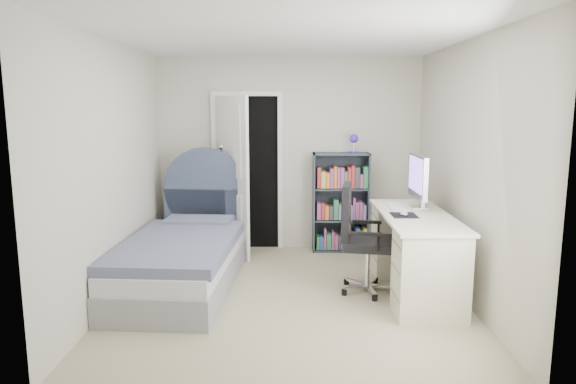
{
  "coord_description": "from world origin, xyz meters",
  "views": [
    {
      "loc": [
        0.0,
        -4.9,
        1.87
      ],
      "look_at": [
        -0.01,
        0.14,
        1.03
      ],
      "focal_mm": 32.0,
      "sensor_mm": 36.0,
      "label": 1
    }
  ],
  "objects_px": {
    "floor_lamp": "(220,208)",
    "bookcase": "(342,205)",
    "desk": "(415,250)",
    "bed": "(185,256)",
    "nightstand": "(190,220)",
    "office_chair": "(359,233)"
  },
  "relations": [
    {
      "from": "floor_lamp",
      "to": "office_chair",
      "type": "distance_m",
      "value": 2.16
    },
    {
      "from": "desk",
      "to": "office_chair",
      "type": "distance_m",
      "value": 0.58
    },
    {
      "from": "nightstand",
      "to": "bookcase",
      "type": "distance_m",
      "value": 1.98
    },
    {
      "from": "floor_lamp",
      "to": "office_chair",
      "type": "bearing_deg",
      "value": -42.03
    },
    {
      "from": "floor_lamp",
      "to": "bookcase",
      "type": "xyz_separation_m",
      "value": [
        1.58,
        0.06,
        0.03
      ]
    },
    {
      "from": "bed",
      "to": "desk",
      "type": "height_order",
      "value": "bed"
    },
    {
      "from": "nightstand",
      "to": "floor_lamp",
      "type": "bearing_deg",
      "value": 0.12
    },
    {
      "from": "nightstand",
      "to": "desk",
      "type": "distance_m",
      "value": 2.96
    },
    {
      "from": "bed",
      "to": "nightstand",
      "type": "height_order",
      "value": "bed"
    },
    {
      "from": "bookcase",
      "to": "office_chair",
      "type": "bearing_deg",
      "value": -89.0
    },
    {
      "from": "desk",
      "to": "floor_lamp",
      "type": "bearing_deg",
      "value": 145.49
    },
    {
      "from": "floor_lamp",
      "to": "bookcase",
      "type": "distance_m",
      "value": 1.58
    },
    {
      "from": "bookcase",
      "to": "office_chair",
      "type": "height_order",
      "value": "bookcase"
    },
    {
      "from": "nightstand",
      "to": "office_chair",
      "type": "bearing_deg",
      "value": -35.86
    },
    {
      "from": "bed",
      "to": "desk",
      "type": "distance_m",
      "value": 2.38
    },
    {
      "from": "floor_lamp",
      "to": "nightstand",
      "type": "bearing_deg",
      "value": -179.88
    },
    {
      "from": "nightstand",
      "to": "desk",
      "type": "relative_size",
      "value": 0.38
    },
    {
      "from": "floor_lamp",
      "to": "bookcase",
      "type": "bearing_deg",
      "value": 2.11
    },
    {
      "from": "bed",
      "to": "nightstand",
      "type": "relative_size",
      "value": 3.65
    },
    {
      "from": "bed",
      "to": "nightstand",
      "type": "xyz_separation_m",
      "value": [
        -0.19,
        1.26,
        0.1
      ]
    },
    {
      "from": "desk",
      "to": "nightstand",
      "type": "bearing_deg",
      "value": 149.84
    },
    {
      "from": "floor_lamp",
      "to": "desk",
      "type": "distance_m",
      "value": 2.62
    }
  ]
}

